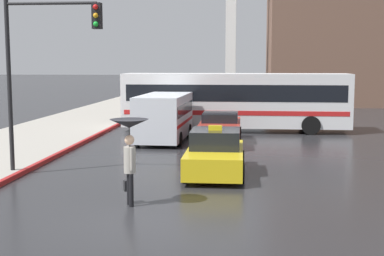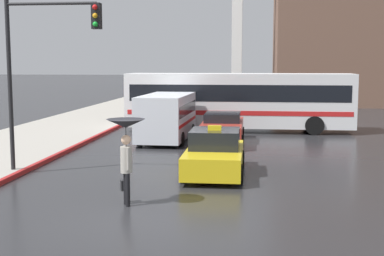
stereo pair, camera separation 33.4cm
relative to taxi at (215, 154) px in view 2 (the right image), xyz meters
name	(u,v)px [view 2 (the right image)]	position (x,y,z in m)	size (l,w,h in m)	color
ground_plane	(144,224)	(-1.22, -5.67, -0.66)	(300.00, 300.00, 0.00)	#262628
taxi	(215,154)	(0.00, 0.00, 0.00)	(1.91, 4.13, 1.62)	gold
sedan_red	(222,129)	(-0.12, 6.81, 0.00)	(1.91, 4.70, 1.37)	#A52D23
ambulance_van	(167,115)	(-2.76, 7.34, 0.54)	(2.24, 5.14, 2.17)	silver
city_bus	(239,99)	(0.50, 11.37, 1.05)	(11.94, 2.75, 3.07)	silver
pedestrian_with_umbrella	(126,138)	(-1.97, -4.11, 1.09)	(0.98, 0.98, 2.22)	black
traffic_light	(45,52)	(-5.39, -0.69, 3.33)	(3.14, 0.38, 5.78)	black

